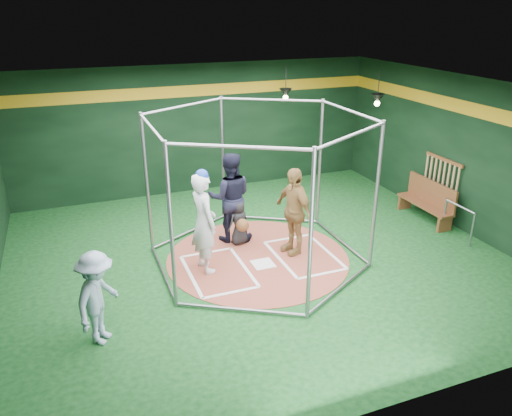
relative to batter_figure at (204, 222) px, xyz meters
name	(u,v)px	position (x,y,z in m)	size (l,w,h in m)	color
room_shell	(258,179)	(1.14, 0.06, 0.71)	(10.10, 9.10, 3.53)	#0D3913
clay_disc	(258,258)	(1.14, 0.06, -1.04)	(3.80, 3.80, 0.01)	#994937
home_plate	(263,264)	(1.14, -0.24, -1.03)	(0.43, 0.43, 0.01)	white
batter_box_left	(218,271)	(0.19, -0.19, -1.03)	(1.17, 1.77, 0.01)	white
batter_box_right	(304,255)	(2.09, -0.19, -1.03)	(1.17, 1.77, 0.01)	white
batting_cage	(258,191)	(1.14, 0.06, 0.45)	(4.05, 4.67, 3.00)	gray
bat_rack	(441,178)	(6.07, 0.46, 0.00)	(0.07, 1.25, 0.98)	brown
pendant_lamp_near	(286,93)	(3.34, 3.66, 1.69)	(0.34, 0.34, 0.90)	black
pendant_lamp_far	(377,99)	(5.14, 2.06, 1.69)	(0.34, 0.34, 0.90)	black
batter_figure	(204,222)	(0.00, 0.00, 0.00)	(0.59, 0.80, 2.10)	silver
visitor_leopard	(294,211)	(1.95, 0.07, -0.10)	(1.10, 0.46, 1.87)	tan
catcher_figure	(239,222)	(1.01, 0.82, -0.52)	(0.57, 0.62, 1.02)	black
umpire	(230,197)	(0.91, 1.12, -0.03)	(0.98, 0.76, 2.01)	black
bystander_blue	(98,298)	(-2.14, -1.61, -0.27)	(1.00, 0.58, 1.55)	#95AEC5
dugout_bench	(428,200)	(5.77, 0.47, -0.55)	(0.39, 1.68, 0.98)	brown
steel_railing	(459,217)	(5.69, -0.67, -0.51)	(0.05, 0.93, 0.80)	gray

